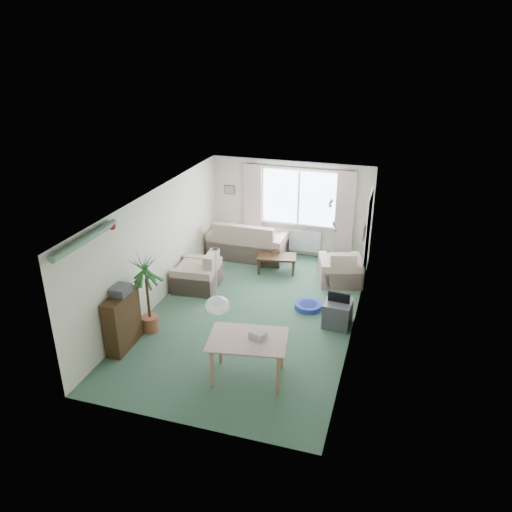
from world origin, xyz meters
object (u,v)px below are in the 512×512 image
(pet_bed, at_px, (308,306))
(tv_cube, at_px, (338,313))
(sofa, at_px, (249,238))
(coffee_table, at_px, (277,264))
(houseplant, at_px, (147,293))
(dining_table, at_px, (248,358))
(armchair_left, at_px, (197,270))
(bookshelf, at_px, (122,321))
(armchair_corner, at_px, (341,265))

(pet_bed, bearing_deg, tv_cube, -34.59)
(tv_cube, distance_m, pet_bed, 0.82)
(sofa, bearing_deg, coffee_table, 143.88)
(houseplant, bearing_deg, dining_table, -20.04)
(armchair_left, distance_m, coffee_table, 1.97)
(sofa, distance_m, coffee_table, 1.18)
(dining_table, relative_size, pet_bed, 2.07)
(houseplant, bearing_deg, tv_cube, 20.19)
(bookshelf, bearing_deg, tv_cube, 26.03)
(sofa, distance_m, houseplant, 3.95)
(armchair_left, relative_size, pet_bed, 1.72)
(sofa, bearing_deg, bookshelf, 79.62)
(armchair_corner, height_order, tv_cube, armchair_corner)
(coffee_table, distance_m, tv_cube, 2.61)
(sofa, xyz_separation_m, tv_cube, (2.65, -2.64, -0.23))
(dining_table, distance_m, tv_cube, 2.34)
(bookshelf, bearing_deg, pet_bed, 37.11)
(armchair_corner, relative_size, tv_cube, 1.68)
(bookshelf, bearing_deg, armchair_corner, 46.72)
(dining_table, relative_size, tv_cube, 2.07)
(coffee_table, distance_m, pet_bed, 1.85)
(armchair_left, height_order, pet_bed, armchair_left)
(sofa, bearing_deg, pet_bed, 133.11)
(armchair_left, distance_m, pet_bed, 2.58)
(armchair_corner, xyz_separation_m, coffee_table, (-1.51, 0.09, -0.21))
(houseplant, distance_m, dining_table, 2.38)
(armchair_corner, relative_size, coffee_table, 1.03)
(armchair_left, bearing_deg, dining_table, 32.95)
(bookshelf, xyz_separation_m, houseplant, (0.19, 0.61, 0.28))
(houseplant, relative_size, tv_cube, 2.89)
(bookshelf, height_order, pet_bed, bookshelf)
(armchair_left, height_order, coffee_table, armchair_left)
(armchair_corner, relative_size, houseplant, 0.58)
(tv_cube, height_order, pet_bed, tv_cube)
(sofa, relative_size, armchair_corner, 2.06)
(dining_table, distance_m, pet_bed, 2.55)
(coffee_table, relative_size, dining_table, 0.79)
(coffee_table, distance_m, houseplant, 3.62)
(bookshelf, xyz_separation_m, dining_table, (2.39, -0.19, -0.16))
(sofa, xyz_separation_m, pet_bed, (1.99, -2.19, -0.42))
(sofa, height_order, bookshelf, bookshelf)
(pet_bed, bearing_deg, sofa, 132.22)
(sofa, bearing_deg, houseplant, 80.59)
(armchair_left, distance_m, tv_cube, 3.27)
(bookshelf, bearing_deg, sofa, 77.24)
(coffee_table, distance_m, dining_table, 4.03)
(armchair_left, xyz_separation_m, coffee_table, (1.47, 1.29, -0.22))
(sofa, height_order, tv_cube, sofa)
(tv_cube, bearing_deg, dining_table, -115.62)
(armchair_left, xyz_separation_m, houseplant, (-0.15, -1.89, 0.37))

